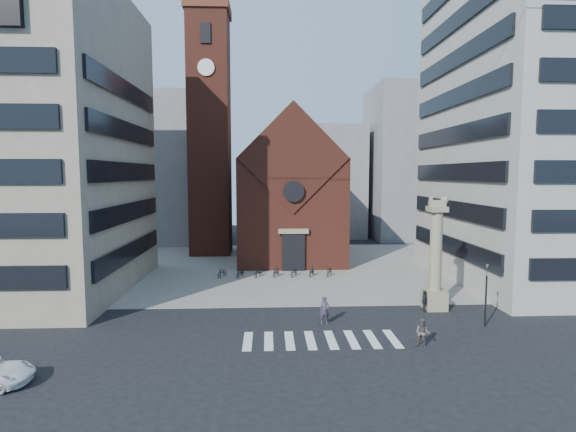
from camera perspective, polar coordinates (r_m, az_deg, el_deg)
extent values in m
plane|color=black|center=(31.88, 2.52, -13.55)|extent=(120.00, 120.00, 0.00)
cube|color=#9B968D|center=(50.17, 0.55, -6.47)|extent=(46.00, 30.00, 0.05)
cube|color=maroon|center=(55.26, 0.21, 0.89)|extent=(12.00, 16.00, 12.00)
cube|color=brown|center=(55.51, 0.19, 7.11)|extent=(12.00, 15.40, 12.00)
cube|color=maroon|center=(47.18, 0.70, 7.41)|extent=(11.76, 0.50, 11.76)
cylinder|color=black|center=(46.74, 0.73, 3.14)|extent=(2.20, 0.30, 2.20)
cube|color=black|center=(47.69, 0.70, -4.68)|extent=(2.40, 0.30, 4.00)
cube|color=gray|center=(47.29, 0.71, -1.94)|extent=(3.20, 0.40, 0.50)
cube|color=maroon|center=(58.66, -9.89, 9.88)|extent=(5.00, 5.00, 30.00)
cube|color=brown|center=(61.88, -10.15, 24.43)|extent=(5.50, 5.50, 1.20)
cylinder|color=white|center=(57.31, -10.37, 18.08)|extent=(2.00, 0.20, 2.00)
cube|color=black|center=(58.32, -10.44, 21.91)|extent=(1.20, 0.20, 2.40)
cube|color=gray|center=(45.39, -30.89, 7.99)|extent=(18.00, 20.00, 26.00)
cube|color=#A9A399|center=(50.13, 30.25, 11.15)|extent=(18.00, 22.00, 32.00)
cube|color=gray|center=(72.12, -16.58, 5.70)|extent=(16.00, 14.00, 22.00)
cube|color=gray|center=(75.54, 4.01, 4.37)|extent=(14.00, 12.00, 18.00)
cube|color=gray|center=(76.17, 16.41, 6.43)|extent=(16.00, 14.00, 24.00)
cube|color=gray|center=(36.68, 18.08, -10.04)|extent=(1.60, 1.60, 1.50)
cylinder|color=gray|center=(35.88, 18.26, -4.25)|extent=(0.90, 0.90, 6.00)
cube|color=gray|center=(35.50, 18.41, 0.85)|extent=(1.30, 1.30, 0.40)
cube|color=gray|center=(35.47, 18.43, 1.49)|extent=(1.20, 0.50, 0.55)
sphere|color=gray|center=(35.66, 19.27, 1.89)|extent=(0.56, 0.56, 0.56)
cube|color=gray|center=(35.27, 17.69, 2.14)|extent=(0.25, 0.15, 0.35)
cylinder|color=black|center=(33.68, 23.81, -9.86)|extent=(0.12, 0.12, 3.50)
imported|color=black|center=(33.19, 23.95, -6.27)|extent=(0.13, 0.16, 0.80)
imported|color=#393145|center=(31.69, 4.67, -11.86)|extent=(0.71, 0.47, 1.91)
imported|color=#5A4C48|center=(28.79, 16.71, -14.06)|extent=(1.07, 1.03, 1.74)
imported|color=black|center=(35.75, 16.93, -10.29)|extent=(0.65, 1.04, 1.65)
imported|color=black|center=(45.62, -8.35, -7.09)|extent=(1.24, 1.91, 0.95)
imported|color=black|center=(45.46, -6.09, -7.04)|extent=(1.09, 1.81, 1.05)
imported|color=black|center=(45.40, -3.81, -7.11)|extent=(1.24, 1.91, 0.95)
imported|color=black|center=(45.39, -1.52, -7.03)|extent=(1.09, 1.81, 1.05)
imported|color=black|center=(45.47, 0.76, -7.07)|extent=(1.24, 1.91, 0.95)
imported|color=black|center=(45.60, 3.02, -6.98)|extent=(1.09, 1.81, 1.05)
imported|color=black|center=(45.82, 5.27, -7.00)|extent=(1.24, 1.91, 0.95)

